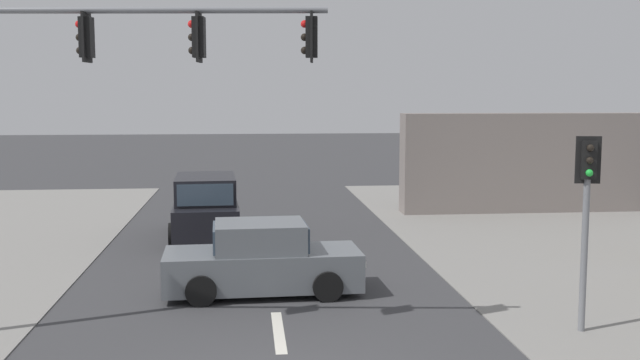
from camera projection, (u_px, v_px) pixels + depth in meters
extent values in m
cube|color=silver|center=(279.00, 331.00, 13.59)|extent=(0.20, 2.40, 0.01)
cube|color=silver|center=(270.00, 268.00, 18.53)|extent=(0.20, 2.40, 0.01)
cylinder|color=slate|center=(126.00, 10.00, 12.57)|extent=(6.77, 0.86, 0.11)
cube|color=black|center=(87.00, 37.00, 12.63)|extent=(0.23, 0.28, 0.68)
cube|color=black|center=(87.00, 37.00, 12.63)|extent=(0.09, 0.44, 0.84)
sphere|color=red|center=(79.00, 24.00, 12.61)|extent=(0.13, 0.13, 0.13)
sphere|color=black|center=(80.00, 37.00, 12.63)|extent=(0.13, 0.13, 0.13)
sphere|color=black|center=(80.00, 51.00, 12.66)|extent=(0.13, 0.13, 0.13)
cube|color=black|center=(199.00, 37.00, 12.61)|extent=(0.23, 0.28, 0.68)
cube|color=black|center=(199.00, 37.00, 12.61)|extent=(0.09, 0.44, 0.84)
sphere|color=red|center=(192.00, 24.00, 12.59)|extent=(0.13, 0.13, 0.13)
sphere|color=black|center=(192.00, 37.00, 12.61)|extent=(0.13, 0.13, 0.13)
sphere|color=black|center=(192.00, 51.00, 12.64)|extent=(0.13, 0.13, 0.13)
cube|color=black|center=(312.00, 37.00, 12.59)|extent=(0.23, 0.28, 0.68)
cube|color=black|center=(312.00, 37.00, 12.59)|extent=(0.09, 0.44, 0.84)
sphere|color=red|center=(304.00, 24.00, 12.56)|extent=(0.13, 0.13, 0.13)
sphere|color=black|center=(304.00, 37.00, 12.59)|extent=(0.13, 0.13, 0.13)
sphere|color=black|center=(305.00, 50.00, 12.61)|extent=(0.13, 0.13, 0.13)
cylinder|color=slate|center=(584.00, 256.00, 13.42)|extent=(0.12, 0.12, 2.80)
cube|color=black|center=(588.00, 160.00, 13.22)|extent=(0.29, 0.24, 0.68)
cube|color=black|center=(588.00, 160.00, 13.22)|extent=(0.44, 0.12, 0.84)
sphere|color=black|center=(590.00, 148.00, 13.07)|extent=(0.13, 0.13, 0.13)
sphere|color=black|center=(590.00, 160.00, 13.10)|extent=(0.13, 0.13, 0.13)
sphere|color=green|center=(589.00, 173.00, 13.12)|extent=(0.13, 0.13, 0.13)
cube|color=gray|center=(564.00, 162.00, 27.31)|extent=(12.00, 1.00, 3.60)
cube|color=black|center=(206.00, 217.00, 22.33)|extent=(2.05, 4.58, 1.00)
cube|color=black|center=(206.00, 189.00, 22.03)|extent=(1.84, 2.78, 0.76)
cube|color=#384756|center=(206.00, 183.00, 23.38)|extent=(1.58, 0.13, 0.65)
cube|color=#384756|center=(205.00, 195.00, 20.68)|extent=(1.55, 0.13, 0.61)
cube|color=white|center=(206.00, 199.00, 24.53)|extent=(1.56, 0.11, 0.14)
cylinder|color=black|center=(177.00, 219.00, 23.60)|extent=(0.25, 0.73, 0.72)
cylinder|color=black|center=(236.00, 218.00, 23.86)|extent=(0.25, 0.73, 0.72)
cylinder|color=black|center=(173.00, 236.00, 20.86)|extent=(0.25, 0.73, 0.72)
cylinder|color=black|center=(239.00, 234.00, 21.12)|extent=(0.25, 0.73, 0.72)
cube|color=slate|center=(263.00, 269.00, 16.17)|extent=(4.26, 1.85, 0.80)
cube|color=slate|center=(260.00, 236.00, 16.08)|extent=(1.95, 1.63, 0.62)
cube|color=#384756|center=(305.00, 235.00, 16.21)|extent=(0.11, 1.44, 0.53)
cube|color=#384756|center=(214.00, 238.00, 15.95)|extent=(0.11, 1.41, 0.50)
cube|color=white|center=(359.00, 258.00, 16.43)|extent=(0.09, 1.45, 0.14)
cylinder|color=black|center=(317.00, 268.00, 17.20)|extent=(0.65, 0.21, 0.64)
cylinder|color=black|center=(328.00, 286.00, 15.53)|extent=(0.65, 0.21, 0.64)
cylinder|color=black|center=(203.00, 271.00, 16.85)|extent=(0.65, 0.21, 0.64)
cylinder|color=black|center=(201.00, 291.00, 15.18)|extent=(0.65, 0.21, 0.64)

